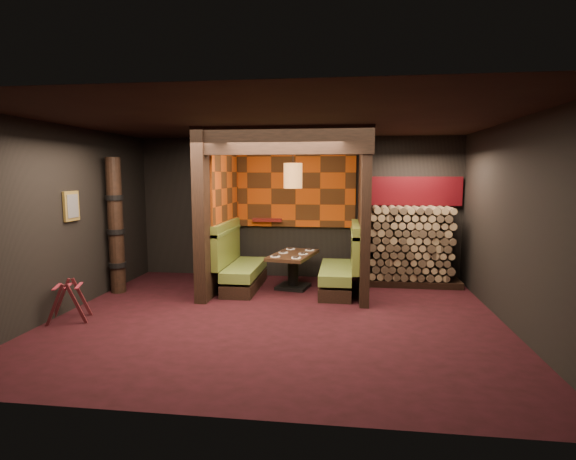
% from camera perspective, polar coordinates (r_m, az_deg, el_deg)
% --- Properties ---
extents(floor, '(6.50, 5.50, 0.02)m').
position_cam_1_polar(floor, '(6.74, -1.44, -11.21)').
color(floor, black).
rests_on(floor, ground).
extents(ceiling, '(6.50, 5.50, 0.02)m').
position_cam_1_polar(ceiling, '(6.44, -1.52, 13.79)').
color(ceiling, black).
rests_on(ceiling, ground).
extents(wall_back, '(6.50, 0.02, 2.85)m').
position_cam_1_polar(wall_back, '(9.16, 1.17, 2.83)').
color(wall_back, black).
rests_on(wall_back, ground).
extents(wall_front, '(6.50, 0.02, 2.85)m').
position_cam_1_polar(wall_front, '(3.76, -7.95, -3.48)').
color(wall_front, black).
rests_on(wall_front, ground).
extents(wall_left, '(0.02, 5.50, 2.85)m').
position_cam_1_polar(wall_left, '(7.65, -26.40, 1.23)').
color(wall_left, black).
rests_on(wall_left, ground).
extents(wall_right, '(0.02, 5.50, 2.85)m').
position_cam_1_polar(wall_right, '(6.76, 27.00, 0.51)').
color(wall_right, black).
rests_on(wall_right, ground).
extents(partition_left, '(0.20, 2.20, 2.85)m').
position_cam_1_polar(partition_left, '(8.34, -8.94, 2.32)').
color(partition_left, black).
rests_on(partition_left, floor).
extents(partition_right, '(0.15, 2.10, 2.85)m').
position_cam_1_polar(partition_right, '(8.06, 9.58, 2.14)').
color(partition_right, black).
rests_on(partition_right, floor).
extents(header_beam, '(2.85, 0.18, 0.44)m').
position_cam_1_polar(header_beam, '(7.11, -0.83, 11.31)').
color(header_beam, black).
rests_on(header_beam, partition_left).
extents(tapa_back_panel, '(2.40, 0.06, 1.55)m').
position_cam_1_polar(tapa_back_panel, '(9.09, 0.98, 5.29)').
color(tapa_back_panel, '#A63B0A').
rests_on(tapa_back_panel, wall_back).
extents(tapa_side_panel, '(0.04, 1.85, 1.45)m').
position_cam_1_polar(tapa_side_panel, '(8.45, -7.88, 5.29)').
color(tapa_side_panel, '#A63B0A').
rests_on(tapa_side_panel, partition_left).
extents(lacquer_shelf, '(0.60, 0.12, 0.07)m').
position_cam_1_polar(lacquer_shelf, '(9.16, -2.64, 1.29)').
color(lacquer_shelf, maroon).
rests_on(lacquer_shelf, wall_back).
extents(booth_bench_left, '(0.68, 1.60, 1.14)m').
position_cam_1_polar(booth_bench_left, '(8.38, -6.24, -4.69)').
color(booth_bench_left, black).
rests_on(booth_bench_left, floor).
extents(booth_bench_right, '(0.68, 1.60, 1.14)m').
position_cam_1_polar(booth_bench_right, '(8.16, 6.85, -5.03)').
color(booth_bench_right, black).
rests_on(booth_bench_right, floor).
extents(dining_table, '(0.91, 1.35, 0.65)m').
position_cam_1_polar(dining_table, '(8.33, 0.66, -4.57)').
color(dining_table, black).
rests_on(dining_table, floor).
extents(place_settings, '(0.73, 1.09, 0.03)m').
position_cam_1_polar(place_settings, '(8.29, 0.66, -2.92)').
color(place_settings, white).
rests_on(place_settings, dining_table).
extents(pendant_lamp, '(0.34, 0.34, 1.00)m').
position_cam_1_polar(pendant_lamp, '(8.11, 0.64, 6.91)').
color(pendant_lamp, '#9D6631').
rests_on(pendant_lamp, ceiling).
extents(framed_picture, '(0.05, 0.36, 0.46)m').
position_cam_1_polar(framed_picture, '(7.69, -25.80, 2.75)').
color(framed_picture, olive).
rests_on(framed_picture, wall_left).
extents(luggage_rack, '(0.68, 0.58, 0.62)m').
position_cam_1_polar(luggage_rack, '(7.29, -26.08, -7.93)').
color(luggage_rack, '#411417').
rests_on(luggage_rack, floor).
extents(totem_column, '(0.31, 0.31, 2.40)m').
position_cam_1_polar(totem_column, '(8.50, -21.03, 0.40)').
color(totem_column, black).
rests_on(totem_column, floor).
extents(firewood_stack, '(1.73, 0.70, 1.50)m').
position_cam_1_polar(firewood_stack, '(8.88, 15.70, -1.96)').
color(firewood_stack, black).
rests_on(firewood_stack, floor).
extents(mosaic_header, '(1.83, 0.10, 0.56)m').
position_cam_1_polar(mosaic_header, '(9.10, 15.62, 4.78)').
color(mosaic_header, maroon).
rests_on(mosaic_header, wall_back).
extents(bay_front_post, '(0.08, 0.08, 2.85)m').
position_cam_1_polar(bay_front_post, '(8.32, 10.13, 2.29)').
color(bay_front_post, black).
rests_on(bay_front_post, floor).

